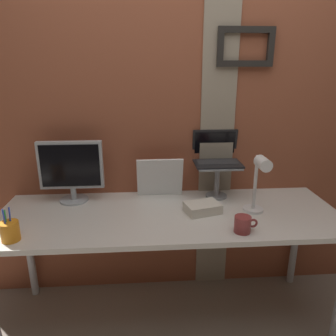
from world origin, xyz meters
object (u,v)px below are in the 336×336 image
object	(u,v)px
laptop	(216,154)
desk_lamp	(259,179)
whiteboard_panel	(160,178)
coffee_mug	(243,224)
pen_cup	(10,231)
monitor	(71,168)

from	to	relation	value
laptop	desk_lamp	distance (m)	0.39
whiteboard_panel	desk_lamp	distance (m)	0.64
whiteboard_panel	laptop	bearing A→B (deg)	3.70
whiteboard_panel	coffee_mug	xyz separation A→B (m)	(0.41, -0.51, -0.09)
desk_lamp	coffee_mug	distance (m)	0.30
desk_lamp	pen_cup	world-z (taller)	desk_lamp
laptop	whiteboard_panel	bearing A→B (deg)	-176.30
pen_cup	coffee_mug	distance (m)	1.18
monitor	coffee_mug	bearing A→B (deg)	-26.17
monitor	whiteboard_panel	distance (m)	0.57
laptop	whiteboard_panel	size ratio (longest dim) A/B	1.00
desk_lamp	pen_cup	bearing A→B (deg)	-171.59
laptop	pen_cup	bearing A→B (deg)	-154.91
monitor	coffee_mug	size ratio (longest dim) A/B	3.19
coffee_mug	laptop	bearing A→B (deg)	93.79
desk_lamp	whiteboard_panel	bearing A→B (deg)	150.00
laptop	pen_cup	distance (m)	1.29
desk_lamp	monitor	bearing A→B (deg)	165.76
monitor	laptop	size ratio (longest dim) A/B	1.32
coffee_mug	desk_lamp	bearing A→B (deg)	54.53
laptop	coffee_mug	world-z (taller)	laptop
monitor	pen_cup	size ratio (longest dim) A/B	2.26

